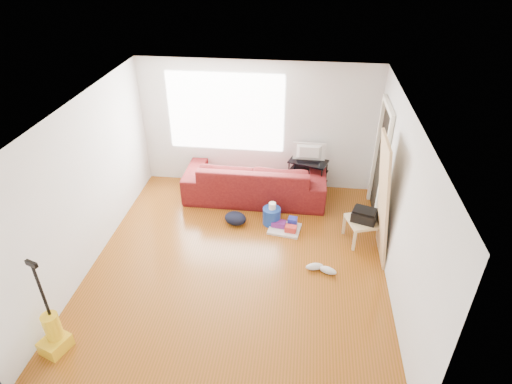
# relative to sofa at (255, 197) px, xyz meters

# --- Properties ---
(room) EXTENTS (4.51, 5.01, 2.51)m
(room) POSITION_rel_sofa_xyz_m (0.04, -1.80, 1.25)
(room) COLOR #68400B
(room) RESTS_ON ground
(sofa) EXTENTS (2.66, 1.04, 0.78)m
(sofa) POSITION_rel_sofa_xyz_m (0.00, 0.00, 0.00)
(sofa) COLOR #41090E
(sofa) RESTS_ON ground
(tv_stand) EXTENTS (0.80, 0.60, 0.71)m
(tv_stand) POSITION_rel_sofa_xyz_m (0.98, 0.27, 0.36)
(tv_stand) COLOR black
(tv_stand) RESTS_ON ground
(tv) EXTENTS (0.61, 0.08, 0.35)m
(tv) POSITION_rel_sofa_xyz_m (0.98, 0.27, 0.88)
(tv) COLOR black
(tv) RESTS_ON tv_stand
(side_table) EXTENTS (0.62, 0.62, 0.41)m
(side_table) POSITION_rel_sofa_xyz_m (1.92, -1.12, 0.34)
(side_table) COLOR tan
(side_table) RESTS_ON ground
(printer) EXTENTS (0.46, 0.40, 0.20)m
(printer) POSITION_rel_sofa_xyz_m (1.92, -1.12, 0.50)
(printer) COLOR black
(printer) RESTS_ON side_table
(bucket) EXTENTS (0.39, 0.39, 0.31)m
(bucket) POSITION_rel_sofa_xyz_m (0.39, -0.83, 0.00)
(bucket) COLOR navy
(bucket) RESTS_ON ground
(toilet_paper) EXTENTS (0.13, 0.13, 0.11)m
(toilet_paper) POSITION_rel_sofa_xyz_m (0.40, -0.83, 0.21)
(toilet_paper) COLOR white
(toilet_paper) RESTS_ON bucket
(cleaning_tray) EXTENTS (0.59, 0.50, 0.19)m
(cleaning_tray) POSITION_rel_sofa_xyz_m (0.65, -0.99, 0.06)
(cleaning_tray) COLOR silver
(cleaning_tray) RESTS_ON ground
(backpack) EXTENTS (0.47, 0.41, 0.22)m
(backpack) POSITION_rel_sofa_xyz_m (-0.24, -0.91, 0.00)
(backpack) COLOR black
(backpack) RESTS_ON ground
(sneakers) EXTENTS (0.50, 0.25, 0.11)m
(sneakers) POSITION_rel_sofa_xyz_m (1.25, -1.98, 0.06)
(sneakers) COLOR silver
(sneakers) RESTS_ON ground
(vacuum) EXTENTS (0.38, 0.40, 1.36)m
(vacuum) POSITION_rel_sofa_xyz_m (-2.03, -3.78, 0.25)
(vacuum) COLOR gold
(vacuum) RESTS_ON ground
(door_panel) EXTENTS (0.25, 0.81, 2.01)m
(door_panel) POSITION_rel_sofa_xyz_m (2.10, -1.44, 0.00)
(door_panel) COLOR tan
(door_panel) RESTS_ON ground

